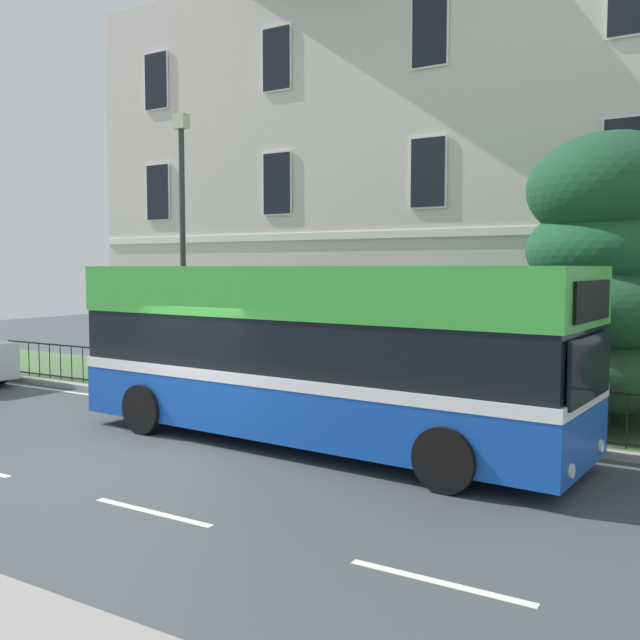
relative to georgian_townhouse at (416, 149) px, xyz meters
name	(u,v)px	position (x,y,z in m)	size (l,w,h in m)	color
ground_plane	(173,450)	(0.98, -12.74, -7.10)	(60.00, 56.00, 0.18)	#3E4549
georgian_townhouse	(416,149)	(0.00, 0.00, 0.00)	(19.29, 9.40, 13.85)	beige
iron_verge_railing	(252,381)	(0.00, -9.09, -6.46)	(17.60, 0.04, 0.97)	black
evergreen_tree	(605,294)	(7.14, -7.09, -4.41)	(4.49, 4.50, 5.65)	#423328
single_decker_bus	(315,351)	(2.91, -11.11, -5.39)	(9.73, 3.17, 3.22)	#144AB2
street_lamp_post	(183,234)	(-2.51, -8.56, -3.06)	(0.36, 0.24, 6.83)	#333338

